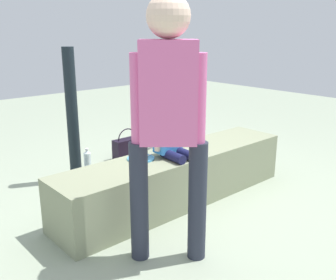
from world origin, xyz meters
name	(u,v)px	position (x,y,z in m)	size (l,w,h in m)	color
ground_plane	(177,200)	(0.00, 0.00, 0.00)	(12.00, 12.00, 0.00)	#919E86
concrete_ledge	(178,177)	(0.00, 0.00, 0.21)	(2.22, 0.48, 0.43)	gray
child_seated	(170,131)	(-0.10, -0.01, 0.64)	(0.28, 0.32, 0.48)	#181941
adult_standing	(168,110)	(-0.62, -0.58, 0.98)	(0.39, 0.37, 1.63)	#262B3A
cake_plate	(141,156)	(-0.32, 0.09, 0.45)	(0.22, 0.22, 0.07)	#4CA5D8
gift_bag	(177,151)	(0.60, 0.64, 0.16)	(0.19, 0.10, 0.36)	gold
railing_post	(73,131)	(-0.41, 1.01, 0.49)	(0.36, 0.36, 1.28)	black
water_bottle_near_gift	(89,184)	(-0.49, 0.65, 0.09)	(0.07, 0.07, 0.20)	silver
water_bottle_far_side	(87,160)	(-0.18, 1.19, 0.11)	(0.08, 0.08, 0.23)	silver
party_cup_red	(141,165)	(0.22, 0.80, 0.05)	(0.07, 0.07, 0.11)	red
cake_box_white	(160,143)	(0.87, 1.25, 0.07)	(0.31, 0.33, 0.14)	white
handbag_black_leather	(127,148)	(0.34, 1.21, 0.12)	(0.33, 0.13, 0.35)	black
handbag_brown_canvas	(122,181)	(-0.26, 0.44, 0.11)	(0.28, 0.13, 0.32)	brown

